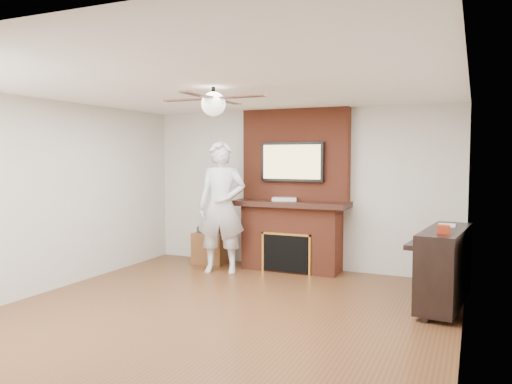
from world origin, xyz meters
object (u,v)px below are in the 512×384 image
at_px(fireplace, 293,206).
at_px(side_table, 212,246).
at_px(piano, 444,265).
at_px(person, 221,207).

relative_size(fireplace, side_table, 4.10).
bearing_deg(piano, person, 176.88).
distance_m(person, piano, 3.28).
xyz_separation_m(fireplace, piano, (2.27, -1.16, -0.50)).
bearing_deg(side_table, fireplace, 0.60).
bearing_deg(person, fireplace, 17.71).
height_order(person, piano, person).
relative_size(fireplace, piano, 1.72).
xyz_separation_m(fireplace, side_table, (-1.39, -0.07, -0.71)).
xyz_separation_m(side_table, piano, (3.66, -1.09, 0.22)).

